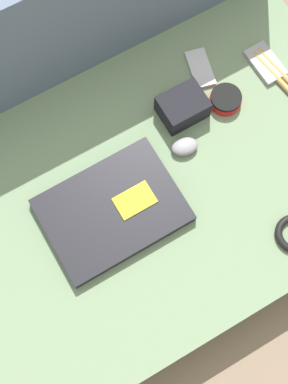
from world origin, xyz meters
TOP-DOWN VIEW (x-y plane):
  - ground_plane at (0.00, 0.00)m, footprint 8.00×8.00m
  - couch_seat at (0.00, 0.00)m, footprint 1.19×0.72m
  - couch_backrest at (0.00, 0.46)m, footprint 1.19×0.20m
  - laptop at (-0.08, 0.00)m, footprint 0.32×0.23m
  - computer_mouse at (0.14, 0.05)m, footprint 0.07×0.06m
  - speaker_puck at (0.30, 0.11)m, footprint 0.08×0.08m
  - phone_silver at (0.44, 0.15)m, footprint 0.07×0.11m
  - phone_small at (0.29, 0.22)m, footprint 0.08×0.12m
  - camera_pouch at (0.19, 0.14)m, footprint 0.11×0.09m

SIDE VIEW (x-z plane):
  - ground_plane at x=0.00m, z-range 0.00..0.00m
  - couch_seat at x=0.00m, z-range 0.00..0.14m
  - phone_small at x=0.29m, z-range 0.14..0.15m
  - phone_silver at x=0.44m, z-range 0.14..0.16m
  - laptop at x=-0.08m, z-range 0.14..0.17m
  - speaker_puck at x=0.30m, z-range 0.14..0.17m
  - computer_mouse at x=0.14m, z-range 0.14..0.17m
  - camera_pouch at x=0.19m, z-range 0.14..0.20m
  - couch_backrest at x=0.00m, z-range 0.00..0.49m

